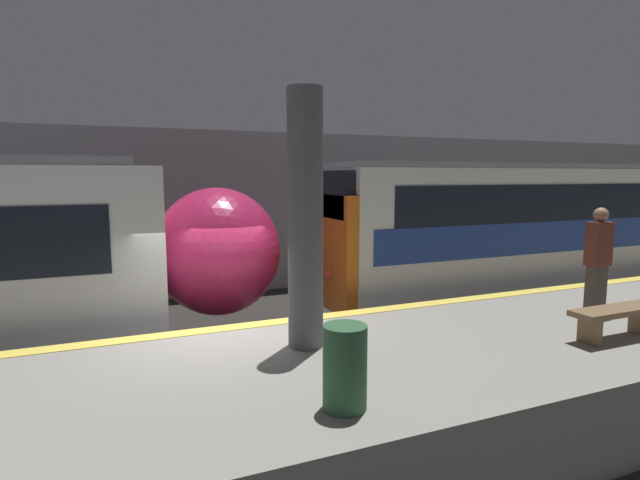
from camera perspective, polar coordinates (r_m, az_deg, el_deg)
ground_plane at (r=8.33m, az=-10.61°, el=-16.85°), size 120.00×120.00×0.00m
platform at (r=6.37m, az=-6.69°, el=-19.25°), size 40.00×3.92×1.11m
station_rear_barrier at (r=14.25m, az=-16.68°, el=2.77°), size 50.00×0.15×4.65m
support_pillar_near at (r=6.57m, az=-1.69°, el=2.25°), size 0.47×0.47×3.42m
train_boxy at (r=15.18m, az=27.34°, el=0.89°), size 15.33×2.82×3.69m
person_waiting at (r=9.37m, az=29.17°, el=-1.83°), size 0.38×0.24×1.78m
platform_bench at (r=8.25m, az=30.81°, el=-7.42°), size 1.50×0.40×0.45m
trash_bin at (r=5.07m, az=2.87°, el=-14.32°), size 0.44×0.44×0.85m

